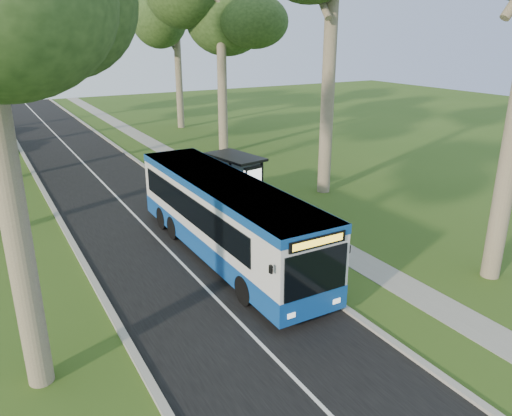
{
  "coord_description": "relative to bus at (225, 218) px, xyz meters",
  "views": [
    {
      "loc": [
        -9.99,
        -16.61,
        8.93
      ],
      "look_at": [
        0.29,
        1.43,
        1.6
      ],
      "focal_mm": 35.0,
      "sensor_mm": 36.0,
      "label": 1
    }
  ],
  "objects": [
    {
      "name": "ground",
      "position": [
        1.61,
        -0.65,
        -1.72
      ],
      "size": [
        120.0,
        120.0,
        0.0
      ],
      "primitive_type": "plane",
      "color": "#325219",
      "rests_on": "ground"
    },
    {
      "name": "road",
      "position": [
        -1.89,
        9.35,
        -1.71
      ],
      "size": [
        7.0,
        100.0,
        0.02
      ],
      "primitive_type": "cube",
      "color": "black",
      "rests_on": "ground"
    },
    {
      "name": "kerb_east",
      "position": [
        1.61,
        9.35,
        -1.66
      ],
      "size": [
        0.25,
        100.0,
        0.12
      ],
      "primitive_type": "cube",
      "color": "#9E9B93",
      "rests_on": "ground"
    },
    {
      "name": "kerb_west",
      "position": [
        -5.39,
        9.35,
        -1.66
      ],
      "size": [
        0.25,
        100.0,
        0.12
      ],
      "primitive_type": "cube",
      "color": "#9E9B93",
      "rests_on": "ground"
    },
    {
      "name": "centre_line",
      "position": [
        -1.89,
        9.35,
        -1.69
      ],
      "size": [
        0.12,
        100.0,
        0.0
      ],
      "primitive_type": "cube",
      "color": "white",
      "rests_on": "road"
    },
    {
      "name": "footpath",
      "position": [
        4.61,
        9.35,
        -1.71
      ],
      "size": [
        1.5,
        100.0,
        0.02
      ],
      "primitive_type": "cube",
      "color": "gray",
      "rests_on": "ground"
    },
    {
      "name": "bus",
      "position": [
        0.0,
        0.0,
        0.0
      ],
      "size": [
        2.69,
        12.52,
        3.31
      ],
      "rotation": [
        0.0,
        0.0,
        0.01
      ],
      "color": "white",
      "rests_on": "ground"
    },
    {
      "name": "bus_stop_sign",
      "position": [
        1.91,
        -2.82,
        -0.22
      ],
      "size": [
        0.11,
        0.34,
        2.38
      ],
      "rotation": [
        0.0,
        0.0,
        0.16
      ],
      "color": "gray",
      "rests_on": "ground"
    },
    {
      "name": "bus_shelter",
      "position": [
        3.45,
        5.01,
        0.29
      ],
      "size": [
        2.32,
        3.55,
        2.83
      ],
      "rotation": [
        0.0,
        0.0,
        0.17
      ],
      "color": "black",
      "rests_on": "ground"
    },
    {
      "name": "litter_bin",
      "position": [
        2.78,
        4.59,
        -1.26
      ],
      "size": [
        0.51,
        0.51,
        0.89
      ],
      "rotation": [
        0.0,
        0.0,
        -0.39
      ],
      "color": "black",
      "rests_on": "ground"
    },
    {
      "name": "tree_east_d",
      "position": [
        9.61,
        29.35,
        8.69
      ],
      "size": [
        5.2,
        5.2,
        14.04
      ],
      "color": "#7A6B56",
      "rests_on": "ground"
    }
  ]
}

